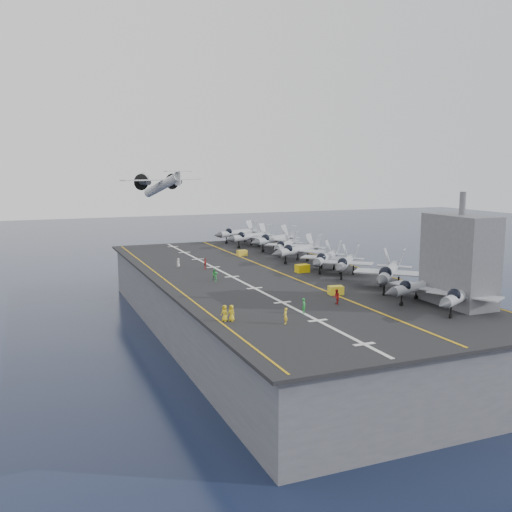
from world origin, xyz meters
name	(u,v)px	position (x,y,z in m)	size (l,w,h in m)	color
ground	(265,333)	(0.00, 0.00, 0.00)	(500.00, 500.00, 0.00)	#142135
hull	(265,305)	(0.00, 0.00, 5.00)	(36.00, 90.00, 10.00)	#56595E
flight_deck	(265,275)	(0.00, 0.00, 10.20)	(38.00, 92.00, 0.40)	black
foul_line	(281,273)	(3.00, 0.00, 10.42)	(0.35, 90.00, 0.02)	gold
landing_centerline	(232,277)	(-6.00, 0.00, 10.42)	(0.50, 90.00, 0.02)	silver
deck_edge_port	(168,282)	(-17.00, 0.00, 10.42)	(0.25, 90.00, 0.02)	gold
deck_edge_stbd	(357,267)	(18.50, 0.00, 10.42)	(0.25, 90.00, 0.02)	gold
island_superstructure	(460,249)	(15.00, -30.00, 17.90)	(5.00, 10.00, 15.00)	#56595E
fighter_jet_0	(463,294)	(12.79, -33.31, 12.74)	(16.15, 14.34, 4.68)	#9AA2A9
fighter_jet_1	(417,286)	(11.22, -26.46, 12.61)	(14.76, 12.02, 4.43)	gray
fighter_jet_2	(389,272)	(12.31, -18.32, 13.10)	(18.26, 18.45, 5.41)	gray
fighter_jet_3	(346,262)	(12.12, -6.32, 12.73)	(15.58, 16.00, 4.66)	gray
fighter_jet_4	(326,257)	(11.45, -0.75, 12.78)	(16.15, 16.19, 4.76)	gray
fighter_jet_5	(298,249)	(11.24, 9.80, 12.87)	(16.96, 14.84, 4.94)	#9CA5AB
fighter_jet_6	(285,244)	(12.55, 18.63, 12.62)	(14.95, 15.19, 4.44)	#8C949D
fighter_jet_7	(274,239)	(13.48, 26.03, 12.97)	(17.72, 15.80, 5.14)	#8D959B
fighter_jet_8	(251,236)	(10.82, 33.49, 12.86)	(16.78, 14.41, 4.91)	#9CA5AE
tow_cart_a	(336,290)	(3.23, -18.39, 11.02)	(2.25, 1.66, 1.24)	yellow
tow_cart_b	(302,268)	(6.80, -0.77, 11.09)	(2.37, 1.60, 1.38)	yellow
tow_cart_c	(242,253)	(3.81, 20.91, 10.99)	(2.08, 1.44, 1.19)	gold
crew_0	(231,313)	(-15.61, -26.24, 11.38)	(1.30, 1.41, 1.96)	gold
crew_1	(285,316)	(-10.22, -29.86, 11.36)	(1.30, 1.39, 1.93)	yellow
crew_2	(215,274)	(-9.48, -1.27, 11.26)	(1.24, 1.15, 1.72)	green
crew_3	(216,277)	(-9.84, -3.11, 11.22)	(0.79, 1.07, 1.64)	#278C3B
crew_4	(205,264)	(-7.92, 8.80, 11.36)	(0.90, 1.24, 1.93)	#B42826
crew_5	(178,263)	(-11.85, 12.78, 11.23)	(1.18, 1.17, 1.66)	silver
crew_6	(304,306)	(-5.97, -26.31, 11.38)	(1.34, 1.41, 1.96)	green
crew_7	(336,297)	(0.27, -23.62, 11.41)	(1.14, 1.40, 2.03)	#B21919
transport_plane	(163,185)	(-4.10, 57.28, 24.05)	(27.17, 22.83, 5.47)	silver
fighter_jet_9	(238,232)	(10.82, 41.99, 12.86)	(16.78, 14.41, 4.91)	#9CA5AE
crew_8	(225,313)	(-16.37, -25.98, 11.38)	(1.30, 1.41, 1.96)	gold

